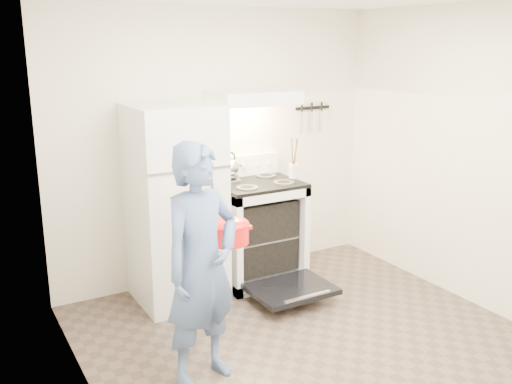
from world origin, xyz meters
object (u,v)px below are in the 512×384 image
tea_kettle (230,166)px  person (201,266)px  stove_body (257,233)px  refrigerator (175,205)px  dutch_oven (228,233)px

tea_kettle → person: bearing=-123.1°
stove_body → person: 1.74m
person → refrigerator: bearing=57.4°
refrigerator → stove_body: 0.90m
refrigerator → person: 1.29m
refrigerator → tea_kettle: (0.63, 0.22, 0.23)m
stove_body → tea_kettle: tea_kettle is taller
stove_body → refrigerator: bearing=-178.2°
stove_body → tea_kettle: (-0.18, 0.20, 0.62)m
stove_body → dutch_oven: bearing=-130.0°
stove_body → dutch_oven: (-0.76, -0.91, 0.39)m
refrigerator → tea_kettle: bearing=19.4°
stove_body → tea_kettle: bearing=131.6°
stove_body → dutch_oven: size_ratio=2.43×
refrigerator → dutch_oven: 0.88m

